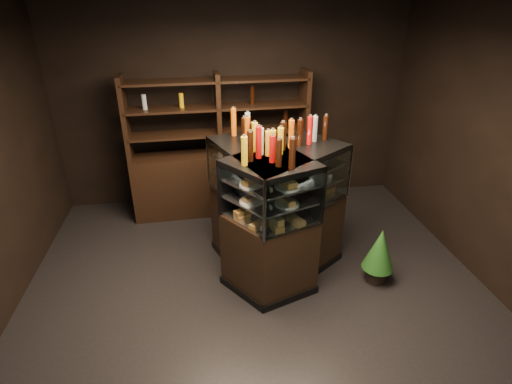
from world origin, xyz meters
TOP-DOWN VIEW (x-y plane):
  - ground at (0.00, 0.00)m, footprint 5.00×5.00m
  - room_shell at (0.00, 0.00)m, footprint 5.02×5.02m
  - display_case at (0.22, 0.52)m, footprint 1.56×1.51m
  - food_display at (0.22, 0.51)m, footprint 1.12×1.25m
  - bottles_top at (0.22, 0.52)m, footprint 0.96×1.11m
  - potted_conifer at (1.34, 0.15)m, footprint 0.34×0.34m
  - back_shelving at (-0.25, 2.05)m, footprint 2.47×0.51m

SIDE VIEW (x-z plane):
  - ground at x=0.00m, z-range 0.00..0.00m
  - potted_conifer at x=1.34m, z-range 0.05..0.79m
  - display_case at x=0.22m, z-range -0.25..1.24m
  - back_shelving at x=-0.25m, z-range -0.40..1.60m
  - food_display at x=0.22m, z-range 0.92..1.38m
  - bottles_top at x=0.22m, z-range 1.47..1.77m
  - room_shell at x=0.00m, z-range 0.44..3.45m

